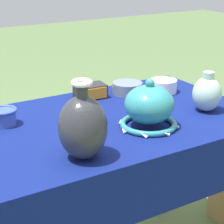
{
  "coord_description": "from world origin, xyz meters",
  "views": [
    {
      "loc": [
        -0.8,
        -1.4,
        1.43
      ],
      "look_at": [
        -0.05,
        -0.16,
        0.89
      ],
      "focal_mm": 70.0,
      "sensor_mm": 36.0,
      "label": 1
    }
  ],
  "objects_px": {
    "pot_squat_slate": "(127,88)",
    "cup_wide_cobalt": "(4,116)",
    "jar_round_celadon": "(207,94)",
    "vase_dome_bell": "(149,108)",
    "mosaic_tile_box": "(90,91)",
    "pot_squat_porcelain": "(163,86)",
    "vase_tall_bulbous": "(83,127)"
  },
  "relations": [
    {
      "from": "pot_squat_slate",
      "to": "pot_squat_porcelain",
      "type": "relative_size",
      "value": 1.12
    },
    {
      "from": "cup_wide_cobalt",
      "to": "pot_squat_porcelain",
      "type": "xyz_separation_m",
      "value": [
        0.78,
        0.01,
        -0.01
      ]
    },
    {
      "from": "vase_dome_bell",
      "to": "jar_round_celadon",
      "type": "relative_size",
      "value": 1.38
    },
    {
      "from": "jar_round_celadon",
      "to": "pot_squat_slate",
      "type": "bearing_deg",
      "value": 112.62
    },
    {
      "from": "cup_wide_cobalt",
      "to": "pot_squat_porcelain",
      "type": "relative_size",
      "value": 0.82
    },
    {
      "from": "jar_round_celadon",
      "to": "cup_wide_cobalt",
      "type": "relative_size",
      "value": 1.62
    },
    {
      "from": "vase_tall_bulbous",
      "to": "mosaic_tile_box",
      "type": "height_order",
      "value": "vase_tall_bulbous"
    },
    {
      "from": "mosaic_tile_box",
      "to": "jar_round_celadon",
      "type": "relative_size",
      "value": 0.86
    },
    {
      "from": "vase_dome_bell",
      "to": "jar_round_celadon",
      "type": "xyz_separation_m",
      "value": [
        0.31,
        0.02,
        -0.0
      ]
    },
    {
      "from": "vase_dome_bell",
      "to": "mosaic_tile_box",
      "type": "distance_m",
      "value": 0.43
    },
    {
      "from": "vase_tall_bulbous",
      "to": "pot_squat_slate",
      "type": "relative_size",
      "value": 1.87
    },
    {
      "from": "vase_tall_bulbous",
      "to": "vase_dome_bell",
      "type": "relative_size",
      "value": 1.14
    },
    {
      "from": "vase_dome_bell",
      "to": "pot_squat_slate",
      "type": "bearing_deg",
      "value": 68.05
    },
    {
      "from": "vase_tall_bulbous",
      "to": "vase_dome_bell",
      "type": "distance_m",
      "value": 0.35
    },
    {
      "from": "jar_round_celadon",
      "to": "vase_dome_bell",
      "type": "bearing_deg",
      "value": -176.34
    },
    {
      "from": "jar_round_celadon",
      "to": "pot_squat_slate",
      "type": "height_order",
      "value": "jar_round_celadon"
    },
    {
      "from": "pot_squat_porcelain",
      "to": "jar_round_celadon",
      "type": "bearing_deg",
      "value": -90.72
    },
    {
      "from": "vase_tall_bulbous",
      "to": "pot_squat_slate",
      "type": "bearing_deg",
      "value": 45.07
    },
    {
      "from": "mosaic_tile_box",
      "to": "cup_wide_cobalt",
      "type": "xyz_separation_m",
      "value": [
        -0.44,
        -0.12,
        0.01
      ]
    },
    {
      "from": "pot_squat_slate",
      "to": "cup_wide_cobalt",
      "type": "distance_m",
      "value": 0.63
    },
    {
      "from": "vase_tall_bulbous",
      "to": "pot_squat_porcelain",
      "type": "height_order",
      "value": "vase_tall_bulbous"
    },
    {
      "from": "vase_tall_bulbous",
      "to": "vase_dome_bell",
      "type": "xyz_separation_m",
      "value": [
        0.33,
        0.1,
        -0.03
      ]
    },
    {
      "from": "jar_round_celadon",
      "to": "cup_wide_cobalt",
      "type": "bearing_deg",
      "value": 159.73
    },
    {
      "from": "mosaic_tile_box",
      "to": "pot_squat_slate",
      "type": "bearing_deg",
      "value": -6.81
    },
    {
      "from": "pot_squat_slate",
      "to": "cup_wide_cobalt",
      "type": "xyz_separation_m",
      "value": [
        -0.62,
        -0.08,
        0.01
      ]
    },
    {
      "from": "mosaic_tile_box",
      "to": "pot_squat_slate",
      "type": "relative_size",
      "value": 1.02
    },
    {
      "from": "mosaic_tile_box",
      "to": "jar_round_celadon",
      "type": "xyz_separation_m",
      "value": [
        0.33,
        -0.4,
        0.04
      ]
    },
    {
      "from": "jar_round_celadon",
      "to": "pot_squat_porcelain",
      "type": "bearing_deg",
      "value": 89.28
    },
    {
      "from": "vase_tall_bulbous",
      "to": "pot_squat_porcelain",
      "type": "relative_size",
      "value": 2.09
    },
    {
      "from": "vase_dome_bell",
      "to": "pot_squat_slate",
      "type": "distance_m",
      "value": 0.42
    },
    {
      "from": "pot_squat_slate",
      "to": "vase_dome_bell",
      "type": "bearing_deg",
      "value": -111.95
    },
    {
      "from": "vase_tall_bulbous",
      "to": "vase_dome_bell",
      "type": "bearing_deg",
      "value": 17.28
    }
  ]
}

